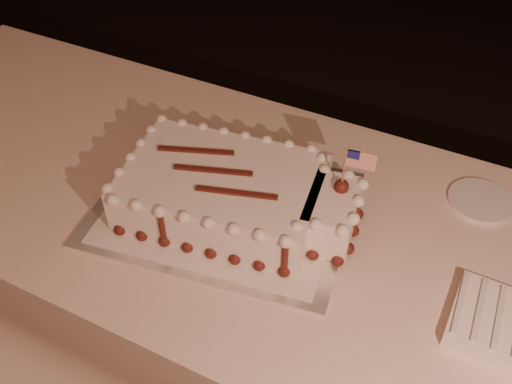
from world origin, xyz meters
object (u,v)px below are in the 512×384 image
at_px(cake_board, 224,209).
at_px(sheet_cake, 236,193).
at_px(banquet_table, 274,315).
at_px(side_plate, 480,201).

bearing_deg(cake_board, sheet_cake, 0.17).
distance_m(banquet_table, side_plate, 0.60).
bearing_deg(cake_board, banquet_table, 7.19).
xyz_separation_m(banquet_table, sheet_cake, (-0.09, -0.03, 0.43)).
bearing_deg(banquet_table, cake_board, -164.13).
bearing_deg(side_plate, banquet_table, -147.63).
relative_size(sheet_cake, side_plate, 3.74).
bearing_deg(side_plate, sheet_cake, -149.97).
bearing_deg(cake_board, side_plate, 20.30).
height_order(sheet_cake, side_plate, sheet_cake).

